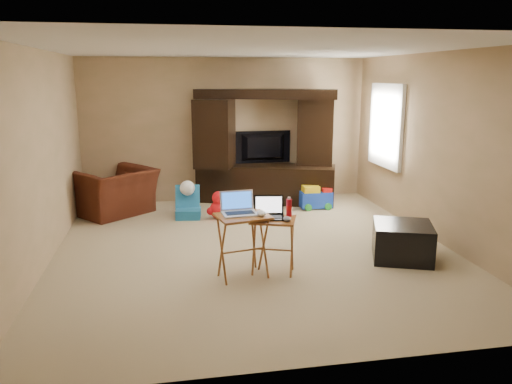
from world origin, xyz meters
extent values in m
plane|color=tan|center=(0.00, 0.00, 0.00)|extent=(5.50, 5.50, 0.00)
plane|color=silver|center=(0.00, 0.00, 2.50)|extent=(5.50, 5.50, 0.00)
plane|color=tan|center=(0.00, 2.75, 1.25)|extent=(5.00, 0.00, 5.00)
plane|color=tan|center=(0.00, -2.75, 1.25)|extent=(5.00, 0.00, 5.00)
plane|color=tan|center=(-2.50, 0.00, 1.25)|extent=(0.00, 5.50, 5.50)
plane|color=tan|center=(2.50, 0.00, 1.25)|extent=(0.00, 5.50, 5.50)
plane|color=white|center=(2.48, 1.55, 1.40)|extent=(0.00, 1.20, 1.20)
cube|color=white|center=(2.46, 1.55, 1.40)|extent=(0.06, 1.14, 1.34)
cube|color=black|center=(0.65, 2.42, 0.98)|extent=(2.47, 1.38, 1.97)
imported|color=black|center=(0.65, 2.59, 0.94)|extent=(1.00, 0.16, 0.58)
imported|color=#491A0F|center=(-1.91, 2.04, 0.37)|extent=(1.50, 1.48, 0.73)
cube|color=black|center=(1.73, -0.69, 0.22)|extent=(0.88, 0.88, 0.44)
cube|color=#955324|center=(-0.27, -0.91, 0.36)|extent=(0.63, 0.55, 0.72)
cube|color=#955C24|center=(0.08, -0.84, 0.32)|extent=(0.59, 0.53, 0.64)
cube|color=silver|center=(-0.30, -0.88, 0.84)|extent=(0.40, 0.33, 0.24)
cube|color=black|center=(0.04, -0.82, 0.76)|extent=(0.37, 0.32, 0.24)
ellipsoid|color=silver|center=(-0.08, -0.98, 0.75)|extent=(0.12, 0.16, 0.06)
ellipsoid|color=#404045|center=(0.21, -0.96, 0.66)|extent=(0.09, 0.14, 0.05)
cylinder|color=#B40B19|center=(0.28, -0.76, 0.74)|extent=(0.06, 0.06, 0.20)
camera|label=1|loc=(-1.07, -6.05, 2.19)|focal=35.00mm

